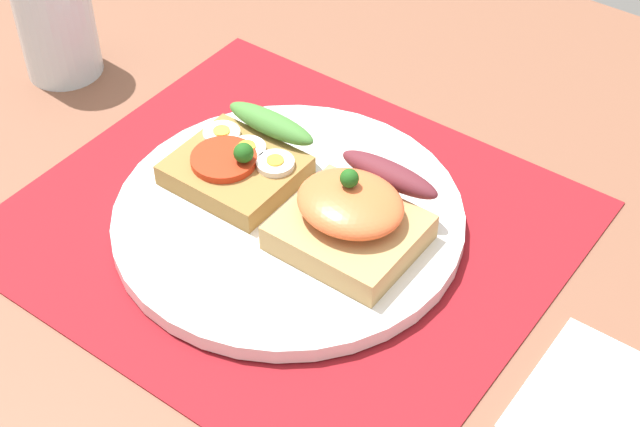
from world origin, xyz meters
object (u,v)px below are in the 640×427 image
object	(u,v)px
drinking_glass	(55,20)
sandwich_salmon	(355,214)
sandwich_egg_tomato	(241,161)
napkin	(634,421)
plate	(289,218)

from	to	relation	value
drinking_glass	sandwich_salmon	bearing A→B (deg)	-5.61
sandwich_salmon	sandwich_egg_tomato	bearing A→B (deg)	178.23
sandwich_salmon	napkin	distance (cm)	23.68
plate	napkin	world-z (taller)	plate
plate	sandwich_salmon	size ratio (longest dim) A/B	2.64
sandwich_egg_tomato	sandwich_salmon	bearing A→B (deg)	-1.77
sandwich_salmon	napkin	world-z (taller)	sandwich_salmon
sandwich_egg_tomato	napkin	size ratio (longest dim) A/B	0.70
plate	napkin	size ratio (longest dim) A/B	1.93
sandwich_salmon	drinking_glass	size ratio (longest dim) A/B	0.95
napkin	drinking_glass	bearing A→B (deg)	174.40
sandwich_salmon	drinking_glass	bearing A→B (deg)	174.39
plate	sandwich_salmon	distance (cm)	6.25
sandwich_egg_tomato	sandwich_salmon	xyz separation A→B (cm)	(11.19, -0.35, 0.74)
sandwich_egg_tomato	drinking_glass	size ratio (longest dim) A/B	0.91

